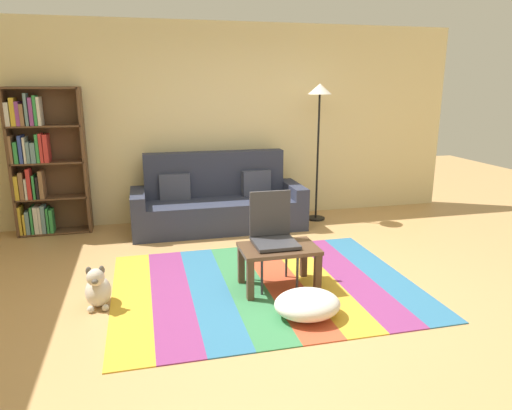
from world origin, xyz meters
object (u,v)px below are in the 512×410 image
pouf (307,304)px  folding_chair (273,231)px  dog (98,289)px  tv_remote (282,244)px  couch (218,203)px  bookshelf (40,164)px  coffee_table (279,255)px  standing_lamp (319,107)px

pouf → folding_chair: folding_chair is taller
dog → pouf: bearing=-20.6°
tv_remote → folding_chair: 0.15m
dog → folding_chair: bearing=4.1°
couch → bookshelf: bearing=172.7°
coffee_table → dog: 1.64m
bookshelf → tv_remote: size_ratio=12.38×
dog → folding_chair: folding_chair is taller
coffee_table → dog: coffee_table is taller
coffee_table → pouf: coffee_table is taller
coffee_table → bookshelf: bearing=136.1°
bookshelf → tv_remote: bookshelf is taller
pouf → standing_lamp: (1.12, 2.74, 1.46)m
dog → tv_remote: (1.67, 0.02, 0.27)m
couch → coffee_table: bearing=-83.6°
bookshelf → tv_remote: (2.48, -2.31, -0.48)m
coffee_table → pouf: 0.66m
couch → folding_chair: size_ratio=2.51×
pouf → folding_chair: size_ratio=0.62×
tv_remote → standing_lamp: bearing=95.5°
dog → standing_lamp: bearing=36.6°
couch → pouf: 2.71m
bookshelf → folding_chair: size_ratio=2.06×
tv_remote → folding_chair: size_ratio=0.17×
couch → bookshelf: (-2.21, 0.28, 0.57)m
couch → pouf: (0.30, -2.69, -0.21)m
bookshelf → standing_lamp: (3.63, -0.23, 0.67)m
bookshelf → tv_remote: 3.42m
standing_lamp → tv_remote: (-1.15, -2.07, -1.15)m
coffee_table → pouf: size_ratio=1.29×
bookshelf → coffee_table: 3.44m
bookshelf → coffee_table: (2.44, -2.35, -0.57)m
couch → dog: 2.49m
coffee_table → tv_remote: (0.04, 0.05, 0.09)m
couch → standing_lamp: (1.42, 0.05, 1.24)m
dog → tv_remote: bearing=0.9°
coffee_table → standing_lamp: standing_lamp is taller
tv_remote → pouf: bearing=-53.3°
couch → tv_remote: bearing=-82.3°
standing_lamp → folding_chair: 2.55m
pouf → tv_remote: (-0.03, 0.66, 0.30)m
bookshelf → pouf: bearing=-49.8°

